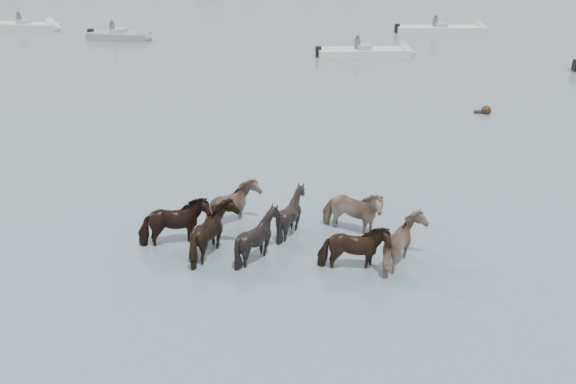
{
  "coord_description": "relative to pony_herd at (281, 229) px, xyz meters",
  "views": [
    {
      "loc": [
        0.38,
        -14.19,
        7.86
      ],
      "look_at": [
        -1.02,
        1.02,
        1.1
      ],
      "focal_mm": 39.19,
      "sensor_mm": 36.0,
      "label": 1
    }
  ],
  "objects": [
    {
      "name": "motorboat_f",
      "position": [
        -21.62,
        31.45,
        -0.27
      ],
      "size": [
        5.6,
        2.01,
        1.92
      ],
      "rotation": [
        0.0,
        0.0,
        -0.08
      ],
      "color": "silver",
      "rests_on": "ground"
    },
    {
      "name": "ground",
      "position": [
        1.09,
        -0.0,
        -0.5
      ],
      "size": [
        400.0,
        400.0,
        0.0
      ],
      "primitive_type": "plane",
      "color": "#4A5C6B",
      "rests_on": "ground"
    },
    {
      "name": "pony_herd",
      "position": [
        0.0,
        0.0,
        0.0
      ],
      "size": [
        7.5,
        3.42,
        1.54
      ],
      "color": "black",
      "rests_on": "ground"
    },
    {
      "name": "motorboat_b",
      "position": [
        3.33,
        24.14,
        -0.27
      ],
      "size": [
        6.2,
        2.51,
        1.92
      ],
      "rotation": [
        0.0,
        0.0,
        0.16
      ],
      "color": "silver",
      "rests_on": "ground"
    },
    {
      "name": "motorboat_a",
      "position": [
        -13.38,
        28.14,
        -0.27
      ],
      "size": [
        4.8,
        2.08,
        1.92
      ],
      "rotation": [
        0.0,
        0.0,
        -0.11
      ],
      "color": "gray",
      "rests_on": "ground"
    },
    {
      "name": "swimming_pony",
      "position": [
        7.54,
        12.64,
        -0.4
      ],
      "size": [
        0.72,
        0.44,
        0.44
      ],
      "color": "black",
      "rests_on": "ground"
    },
    {
      "name": "motorboat_c",
      "position": [
        9.03,
        32.99,
        -0.28
      ],
      "size": [
        6.95,
        2.28,
        1.92
      ],
      "rotation": [
        0.0,
        0.0,
        0.1
      ],
      "color": "silver",
      "rests_on": "ground"
    }
  ]
}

